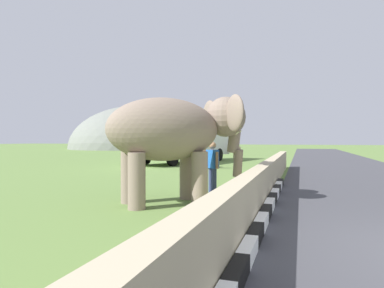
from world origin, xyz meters
TOP-DOWN VIEW (x-y plane):
  - striped_curb at (-0.35, 3.35)m, footprint 16.20×0.20m
  - barrier_parapet at (2.00, 3.65)m, footprint 28.00×0.36m
  - elephant at (3.06, 5.86)m, footprint 3.74×3.90m
  - person_handler at (4.78, 5.29)m, footprint 0.50×0.53m
  - bus_white at (18.34, 10.86)m, footprint 10.26×4.91m
  - cow_near at (13.84, 8.47)m, footprint 0.78×1.92m
  - cow_mid at (15.14, 8.98)m, footprint 1.59×1.68m
  - cow_far at (22.70, 7.71)m, footprint 1.91×1.10m
  - hill_east at (55.00, 32.50)m, footprint 30.90×24.72m

SIDE VIEW (x-z plane):
  - hill_east at x=55.00m, z-range -8.21..8.21m
  - striped_curb at x=-0.35m, z-range 0.00..0.24m
  - barrier_parapet at x=2.00m, z-range 0.00..1.00m
  - cow_near at x=13.84m, z-range 0.26..1.48m
  - cow_mid at x=15.14m, z-range 0.26..1.48m
  - cow_far at x=22.70m, z-range 0.26..1.48m
  - person_handler at x=4.78m, z-range 0.10..1.75m
  - elephant at x=3.06m, z-range 0.46..3.43m
  - bus_white at x=18.34m, z-range 0.33..3.83m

